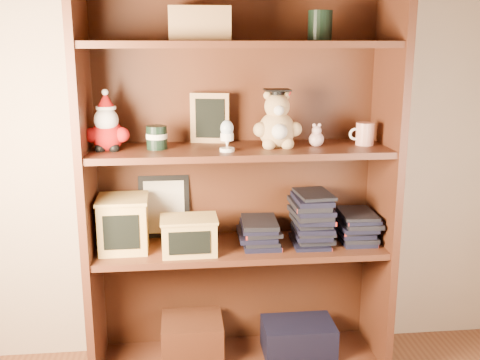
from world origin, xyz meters
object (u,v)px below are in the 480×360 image
Objects in this scene: bookcase at (238,187)px; teacher_mug at (364,134)px; treats_box at (123,223)px; grad_teddy_bear at (277,125)px.

bookcase is 16.01× the size of teacher_mug.
treats_box is at bearing -173.55° from bookcase.
teacher_mug reaches higher than treats_box.
teacher_mug is (0.35, 0.01, -0.04)m from grad_teddy_bear.
treats_box is (-0.60, 0.01, -0.38)m from grad_teddy_bear.
bookcase is at bearing 174.17° from teacher_mug.
bookcase reaches higher than teacher_mug.
grad_teddy_bear is at bearing -0.57° from treats_box.
bookcase reaches higher than grad_teddy_bear.
treats_box is at bearing 179.43° from grad_teddy_bear.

